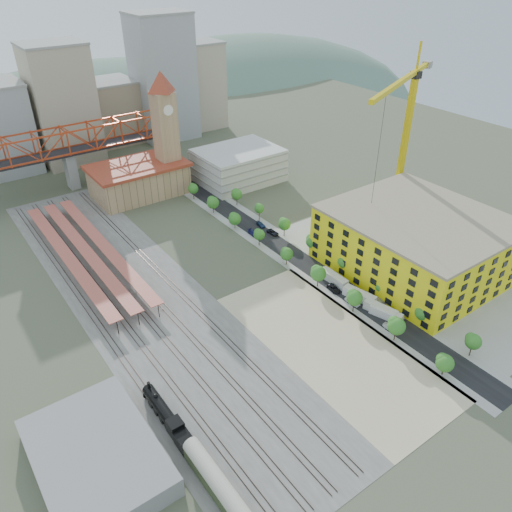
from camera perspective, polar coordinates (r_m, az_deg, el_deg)
ground at (r=153.38m, az=1.60°, el=-3.06°), size 400.00×400.00×0.00m
ballast_strip at (r=151.85m, az=-13.42°, el=-4.48°), size 36.00×165.00×0.06m
dirt_lot at (r=132.99m, az=8.56°, el=-9.98°), size 28.00×67.00×0.06m
street_asphalt at (r=171.53m, az=2.83°, el=1.11°), size 12.00×170.00×0.06m
sidewalk_west at (r=168.63m, az=1.36°, el=0.54°), size 3.00×170.00×0.04m
sidewalk_east at (r=174.57m, az=4.25°, el=1.65°), size 3.00×170.00×0.04m
construction_pad at (r=169.99m, az=17.98°, el=-0.93°), size 50.00×90.00×0.06m
rail_tracks at (r=151.31m, az=-14.05°, el=-4.67°), size 26.56×160.00×0.18m
platform_canopies at (r=170.73m, az=-18.90°, el=0.62°), size 16.00×80.00×4.12m
station_hall at (r=211.16m, az=-13.23°, el=8.54°), size 38.00×24.00×13.10m
clock_tower at (r=206.82m, az=-10.40°, el=14.90°), size 12.00×12.00×52.00m
parking_garage at (r=218.86m, az=-2.00°, el=10.33°), size 34.00×26.00×14.00m
truss_bridge at (r=221.62m, az=-20.92°, el=11.81°), size 94.00×9.60×25.60m
construction_building at (r=163.09m, az=17.88°, el=1.49°), size 44.60×50.60×18.80m
warehouse at (r=110.83m, az=-17.81°, el=-20.99°), size 22.00×32.00×5.00m
street_trees at (r=165.08m, az=4.98°, el=-0.36°), size 15.40×124.40×8.00m
skyline at (r=263.82m, az=-16.77°, el=16.51°), size 133.00×46.00×60.00m
distant_hills at (r=414.70m, az=-15.69°, el=7.09°), size 647.00×264.00×227.00m
locomotive at (r=113.98m, az=-10.02°, el=-17.79°), size 3.00×23.15×5.79m
coach at (r=102.40m, az=-4.59°, el=-24.44°), size 3.32×19.29×6.06m
tower_crane at (r=179.11m, az=16.72°, el=14.69°), size 54.39×25.24×62.38m
site_trailer_a at (r=143.82m, az=14.64°, el=-6.41°), size 4.98×9.52×2.52m
site_trailer_b at (r=144.73m, az=14.04°, el=-5.99°), size 4.61×10.13×2.68m
site_trailer_c at (r=148.72m, az=11.74°, el=-4.46°), size 4.72×10.48×2.78m
site_trailer_d at (r=154.61m, az=8.86°, el=-2.54°), size 2.73×10.32×2.82m
car_0 at (r=140.21m, az=15.13°, el=-7.92°), size 2.01×4.58×1.53m
car_1 at (r=147.08m, az=10.98°, el=-5.12°), size 1.89×4.90×1.59m
car_2 at (r=151.40m, az=8.87°, el=-3.71°), size 3.07×5.24×1.37m
car_3 at (r=177.85m, az=-0.32°, el=2.63°), size 2.47×5.21×1.47m
car_4 at (r=145.26m, az=15.95°, el=-6.50°), size 2.06×4.13×1.35m
car_5 at (r=148.66m, az=13.80°, el=-5.08°), size 2.41×4.88×1.54m
car_6 at (r=178.46m, az=1.93°, el=2.71°), size 2.54×5.03×1.36m
car_7 at (r=183.49m, az=0.56°, el=3.60°), size 2.16×4.63×1.31m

